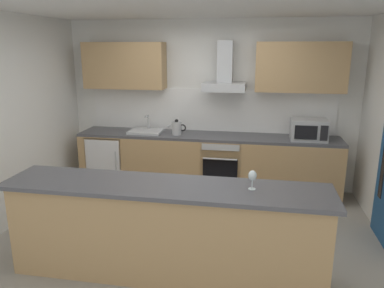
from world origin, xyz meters
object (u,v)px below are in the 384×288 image
at_px(oven, 222,164).
at_px(microwave, 309,130).
at_px(kettle, 177,128).
at_px(range_hood, 225,75).
at_px(refrigerator, 110,160).
at_px(sink, 146,131).
at_px(wine_glass, 252,176).

bearing_deg(oven, microwave, -1.30).
height_order(microwave, kettle, microwave).
bearing_deg(range_hood, kettle, -166.77).
distance_m(oven, range_hood, 1.33).
bearing_deg(microwave, refrigerator, 179.52).
bearing_deg(range_hood, oven, -90.00).
bearing_deg(sink, kettle, -5.15).
height_order(oven, range_hood, range_hood).
height_order(microwave, sink, microwave).
xyz_separation_m(sink, kettle, (0.50, -0.04, 0.08)).
relative_size(microwave, kettle, 1.73).
bearing_deg(oven, kettle, -177.22).
distance_m(sink, range_hood, 1.47).
bearing_deg(kettle, oven, 2.78).
relative_size(oven, kettle, 2.77).
bearing_deg(kettle, sink, 174.85).
xyz_separation_m(refrigerator, kettle, (1.11, -0.03, 0.58)).
xyz_separation_m(microwave, wine_glass, (-0.74, -2.17, 0.02)).
xyz_separation_m(refrigerator, microwave, (3.03, -0.03, 0.62)).
relative_size(kettle, range_hood, 0.40).
bearing_deg(sink, range_hood, 5.69).
bearing_deg(oven, range_hood, 90.00).
relative_size(microwave, sink, 1.00).
distance_m(refrigerator, microwave, 3.10).
bearing_deg(wine_glass, sink, 127.11).
xyz_separation_m(kettle, range_hood, (0.69, 0.16, 0.78)).
distance_m(oven, refrigerator, 1.81).
xyz_separation_m(sink, wine_glass, (1.67, -2.21, 0.14)).
bearing_deg(microwave, sink, 179.08).
height_order(microwave, wine_glass, microwave).
bearing_deg(kettle, range_hood, 13.23).
xyz_separation_m(refrigerator, wine_glass, (2.29, -2.20, 0.64)).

